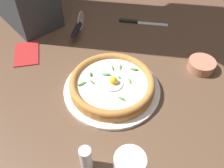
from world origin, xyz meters
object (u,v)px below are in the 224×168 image
object	(u,v)px
pizza	(112,84)
table_knife	(136,22)
side_bowl	(201,65)
pizza_cutter	(78,27)
pepper_shaker	(86,158)
folded_napkin	(26,53)

from	to	relation	value
pizza	table_knife	xyz separation A→B (m)	(-0.29, -0.29, -0.03)
side_bowl	pizza_cutter	bearing A→B (deg)	-54.32
side_bowl	pepper_shaker	xyz separation A→B (m)	(0.52, 0.12, 0.02)
pizza_cutter	table_knife	xyz separation A→B (m)	(-0.26, 0.05, -0.04)
pizza_cutter	table_knife	bearing A→B (deg)	170.07
table_knife	folded_napkin	xyz separation A→B (m)	(0.48, -0.04, 0.00)
folded_napkin	pepper_shaker	xyz separation A→B (m)	(0.00, 0.52, 0.04)
side_bowl	table_knife	bearing A→B (deg)	-84.48
side_bowl	folded_napkin	world-z (taller)	side_bowl
side_bowl	folded_napkin	size ratio (longest dim) A/B	0.68
pizza_cutter	pepper_shaker	bearing A→B (deg)	66.72
pizza_cutter	side_bowl	bearing A→B (deg)	125.68
table_knife	pizza_cutter	bearing A→B (deg)	-9.93
side_bowl	pizza	bearing A→B (deg)	-12.22
pizza	pepper_shaker	bearing A→B (deg)	45.44
pizza	folded_napkin	xyz separation A→B (m)	(0.19, -0.33, -0.03)
pizza	folded_napkin	bearing A→B (deg)	-60.28
pizza_cutter	pepper_shaker	xyz separation A→B (m)	(0.23, 0.53, -0.00)
side_bowl	pepper_shaker	world-z (taller)	pepper_shaker
pizza_cutter	table_knife	size ratio (longest dim) A/B	0.69
side_bowl	pizza_cutter	world-z (taller)	pizza_cutter
pepper_shaker	pizza	bearing A→B (deg)	-134.56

